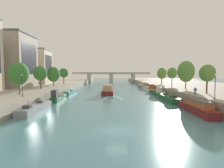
% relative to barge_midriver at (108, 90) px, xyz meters
% --- Properties ---
extents(ground_plane, '(400.00, 400.00, 0.00)m').
position_rel_barge_midriver_xyz_m(ground_plane, '(1.37, -40.19, -0.98)').
color(ground_plane, '#42757F').
extents(quay_left, '(36.00, 170.00, 2.41)m').
position_rel_barge_midriver_xyz_m(quay_left, '(-32.88, 14.81, 0.23)').
color(quay_left, gray).
rests_on(quay_left, ground).
extents(quay_right, '(36.00, 170.00, 2.41)m').
position_rel_barge_midriver_xyz_m(quay_right, '(35.63, 14.81, 0.23)').
color(quay_right, gray).
rests_on(quay_right, ground).
extents(barge_midriver, '(4.39, 19.48, 3.20)m').
position_rel_barge_midriver_xyz_m(barge_midriver, '(0.00, 0.00, 0.00)').
color(barge_midriver, maroon).
rests_on(barge_midriver, ground).
extents(wake_behind_barge, '(5.60, 5.98, 0.03)m').
position_rel_barge_midriver_xyz_m(wake_behind_barge, '(1.27, -12.83, -0.96)').
color(wake_behind_barge, silver).
rests_on(wake_behind_barge, ground).
extents(moored_boat_left_upstream, '(2.28, 11.34, 2.33)m').
position_rel_barge_midriver_xyz_m(moored_boat_left_upstream, '(-13.13, -29.56, -0.33)').
color(moored_boat_left_upstream, gray).
rests_on(moored_boat_left_upstream, ground).
extents(moored_boat_left_second, '(1.88, 10.54, 2.97)m').
position_rel_barge_midriver_xyz_m(moored_boat_left_second, '(-12.74, -16.72, -0.08)').
color(moored_boat_left_second, '#235633').
rests_on(moored_boat_left_second, ground).
extents(moored_boat_left_midway, '(2.70, 12.77, 2.16)m').
position_rel_barge_midriver_xyz_m(moored_boat_left_midway, '(-13.05, -3.02, -0.41)').
color(moored_boat_left_midway, '#23666B').
rests_on(moored_boat_left_midway, ground).
extents(moored_boat_right_lone, '(2.32, 11.94, 2.50)m').
position_rel_barge_midriver_xyz_m(moored_boat_right_lone, '(15.78, -31.30, 0.07)').
color(moored_boat_right_lone, maroon).
rests_on(moored_boat_right_lone, ground).
extents(moored_boat_right_downstream, '(2.51, 12.71, 2.42)m').
position_rel_barge_midriver_xyz_m(moored_boat_right_downstream, '(15.21, -17.74, -0.29)').
color(moored_boat_right_downstream, '#235633').
rests_on(moored_boat_right_downstream, ground).
extents(moored_boat_right_far, '(1.90, 10.98, 2.82)m').
position_rel_barge_midriver_xyz_m(moored_boat_right_far, '(15.51, -5.48, -0.14)').
color(moored_boat_right_far, '#235633').
rests_on(moored_boat_right_far, ground).
extents(moored_boat_right_second, '(2.76, 11.75, 2.89)m').
position_rel_barge_midriver_xyz_m(moored_boat_right_second, '(15.98, 6.81, -0.12)').
color(moored_boat_right_second, silver).
rests_on(moored_boat_right_second, ground).
extents(moored_boat_right_end, '(2.39, 11.60, 2.85)m').
position_rel_barge_midriver_xyz_m(moored_boat_right_end, '(15.59, 20.16, -0.13)').
color(moored_boat_right_end, gray).
rests_on(moored_boat_right_end, ground).
extents(tree_left_third, '(4.07, 4.07, 6.91)m').
position_rel_barge_midriver_xyz_m(tree_left_third, '(-18.83, -24.09, 5.91)').
color(tree_left_third, brown).
rests_on(tree_left_third, quay_left).
extents(tree_left_midway, '(3.76, 3.76, 6.62)m').
position_rel_barge_midriver_xyz_m(tree_left_midway, '(-19.48, -11.16, 5.94)').
color(tree_left_midway, brown).
rests_on(tree_left_midway, quay_left).
extents(tree_left_far, '(4.37, 4.37, 6.80)m').
position_rel_barge_midriver_xyz_m(tree_left_far, '(-19.36, -0.03, 5.57)').
color(tree_left_far, brown).
rests_on(tree_left_far, quay_left).
extents(tree_left_by_lamp, '(3.76, 3.76, 6.64)m').
position_rel_barge_midriver_xyz_m(tree_left_by_lamp, '(-18.87, 11.63, 6.05)').
color(tree_left_by_lamp, brown).
rests_on(tree_left_by_lamp, quay_left).
extents(tree_right_far, '(3.47, 3.47, 6.54)m').
position_rel_barge_midriver_xyz_m(tree_right_far, '(22.44, -22.37, 6.02)').
color(tree_right_far, brown).
rests_on(tree_right_far, quay_right).
extents(tree_right_midway, '(4.73, 4.73, 8.14)m').
position_rel_barge_midriver_xyz_m(tree_right_midway, '(22.57, -11.14, 6.51)').
color(tree_right_midway, brown).
rests_on(tree_right_midway, quay_right).
extents(tree_right_distant, '(3.43, 3.43, 6.63)m').
position_rel_barge_midriver_xyz_m(tree_right_distant, '(22.93, 1.03, 6.06)').
color(tree_right_distant, brown).
rests_on(tree_right_distant, quay_right).
extents(tree_right_past_mid, '(3.90, 3.90, 6.82)m').
position_rel_barge_midriver_xyz_m(tree_right_past_mid, '(22.50, 12.10, 5.88)').
color(tree_right_past_mid, brown).
rests_on(tree_right_past_mid, quay_right).
extents(lamppost_left_bank, '(0.28, 0.28, 4.32)m').
position_rel_barge_midriver_xyz_m(lamppost_left_bank, '(-16.65, -27.15, 3.82)').
color(lamppost_left_bank, black).
rests_on(lamppost_left_bank, quay_left).
extents(lamppost_right_bank, '(0.28, 0.28, 4.34)m').
position_rel_barge_midriver_xyz_m(lamppost_right_bank, '(19.04, -30.99, 3.83)').
color(lamppost_right_bank, black).
rests_on(lamppost_right_bank, quay_right).
extents(building_left_far_end, '(15.88, 13.26, 17.36)m').
position_rel_barge_midriver_xyz_m(building_left_far_end, '(-33.47, -3.82, 10.13)').
color(building_left_far_end, '#A89989').
rests_on(building_left_far_end, quay_left).
extents(building_left_corner, '(16.26, 9.85, 14.68)m').
position_rel_barge_midriver_xyz_m(building_left_corner, '(-33.47, 13.20, 8.80)').
color(building_left_corner, beige).
rests_on(building_left_corner, quay_left).
extents(bridge_far, '(56.52, 4.40, 7.68)m').
position_rel_barge_midriver_xyz_m(bridge_far, '(1.37, 66.96, 3.84)').
color(bridge_far, '#ADA899').
rests_on(bridge_far, ground).
extents(person_on_quay, '(0.47, 0.34, 1.62)m').
position_rel_barge_midriver_xyz_m(person_on_quay, '(18.49, -25.10, 2.37)').
color(person_on_quay, '#2D2D38').
rests_on(person_on_quay, quay_right).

